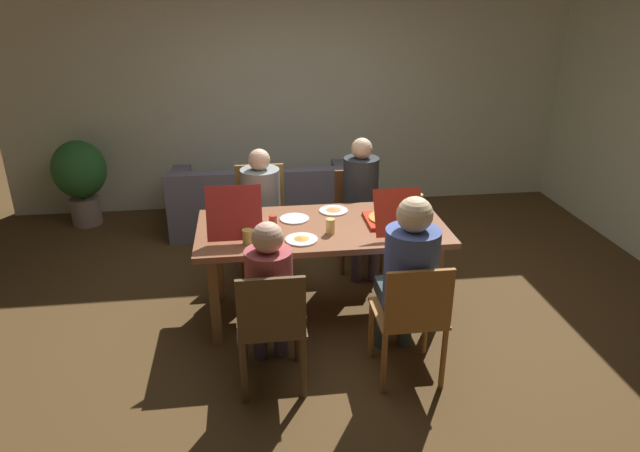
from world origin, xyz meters
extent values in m
plane|color=#4F371B|center=(0.00, 0.00, 0.00)|extent=(20.00, 20.00, 0.00)
cube|color=beige|center=(0.00, 2.60, 1.48)|extent=(6.50, 0.12, 2.96)
cube|color=brown|center=(0.00, 0.00, 0.75)|extent=(1.90, 0.91, 0.05)
cube|color=brown|center=(-0.83, -0.33, 0.36)|extent=(0.07, 0.07, 0.72)
cube|color=brown|center=(0.83, -0.33, 0.36)|extent=(0.07, 0.07, 0.72)
cube|color=brown|center=(-0.83, 0.33, 0.36)|extent=(0.07, 0.07, 0.72)
cube|color=brown|center=(0.83, 0.33, 0.36)|extent=(0.07, 0.07, 0.72)
cylinder|color=olive|center=(-0.24, 0.58, 0.23)|extent=(0.04, 0.04, 0.46)
cylinder|color=olive|center=(-0.64, 0.58, 0.23)|extent=(0.04, 0.04, 0.46)
cylinder|color=olive|center=(-0.24, 0.97, 0.23)|extent=(0.04, 0.04, 0.46)
cylinder|color=olive|center=(-0.64, 0.97, 0.23)|extent=(0.04, 0.04, 0.46)
cube|color=olive|center=(-0.44, 0.78, 0.47)|extent=(0.46, 0.44, 0.02)
cube|color=olive|center=(-0.44, 0.98, 0.73)|extent=(0.44, 0.03, 0.50)
cylinder|color=#3B3439|center=(-0.36, 0.49, 0.24)|extent=(0.10, 0.10, 0.48)
cylinder|color=#3B3439|center=(-0.53, 0.49, 0.24)|extent=(0.10, 0.10, 0.48)
cube|color=#3B3439|center=(-0.44, 0.63, 0.53)|extent=(0.31, 0.30, 0.11)
cylinder|color=gray|center=(-0.44, 0.78, 0.76)|extent=(0.34, 0.34, 0.47)
sphere|color=beige|center=(-0.44, 0.78, 1.08)|extent=(0.19, 0.19, 0.19)
cylinder|color=brown|center=(-0.63, -0.62, 0.23)|extent=(0.05, 0.05, 0.46)
cylinder|color=brown|center=(-0.25, -0.62, 0.23)|extent=(0.05, 0.05, 0.46)
cylinder|color=brown|center=(-0.63, -1.01, 0.23)|extent=(0.05, 0.05, 0.46)
cylinder|color=brown|center=(-0.25, -1.01, 0.23)|extent=(0.05, 0.05, 0.46)
cube|color=brown|center=(-0.44, -0.81, 0.47)|extent=(0.44, 0.45, 0.02)
cube|color=brown|center=(-0.44, -1.03, 0.69)|extent=(0.42, 0.03, 0.41)
cylinder|color=#43384B|center=(-0.51, -0.54, 0.24)|extent=(0.10, 0.10, 0.48)
cylinder|color=#43384B|center=(-0.37, -0.54, 0.24)|extent=(0.10, 0.10, 0.48)
cube|color=#43384B|center=(-0.44, -0.67, 0.53)|extent=(0.27, 0.29, 0.11)
cylinder|color=#A64548|center=(-0.44, -0.81, 0.75)|extent=(0.30, 0.30, 0.44)
sphere|color=#D7A789|center=(-0.44, -0.81, 1.06)|extent=(0.20, 0.20, 0.20)
cylinder|color=#97622D|center=(0.27, -0.64, 0.23)|extent=(0.04, 0.04, 0.46)
cylinder|color=#97622D|center=(0.66, -0.64, 0.23)|extent=(0.04, 0.04, 0.46)
cylinder|color=#97622D|center=(0.27, -1.03, 0.23)|extent=(0.04, 0.04, 0.46)
cylinder|color=#97622D|center=(0.66, -1.03, 0.23)|extent=(0.04, 0.04, 0.46)
cube|color=#97622D|center=(0.46, -0.84, 0.47)|extent=(0.45, 0.44, 0.02)
cube|color=#97622D|center=(0.46, -1.04, 0.69)|extent=(0.43, 0.03, 0.41)
cylinder|color=#30403F|center=(0.38, -0.52, 0.24)|extent=(0.10, 0.10, 0.48)
cylinder|color=#30403F|center=(0.55, -0.52, 0.24)|extent=(0.10, 0.10, 0.48)
cube|color=#30403F|center=(0.46, -0.67, 0.53)|extent=(0.31, 0.33, 0.11)
cylinder|color=#455899|center=(0.46, -0.84, 0.80)|extent=(0.35, 0.35, 0.54)
sphere|color=beige|center=(0.46, -0.84, 1.17)|extent=(0.23, 0.23, 0.23)
cylinder|color=brown|center=(0.65, 0.64, 0.23)|extent=(0.04, 0.04, 0.46)
cylinder|color=brown|center=(0.28, 0.64, 0.23)|extent=(0.04, 0.04, 0.46)
cylinder|color=brown|center=(0.65, 0.99, 0.23)|extent=(0.04, 0.04, 0.46)
cylinder|color=brown|center=(0.28, 0.99, 0.23)|extent=(0.04, 0.04, 0.46)
cube|color=brown|center=(0.46, 0.81, 0.47)|extent=(0.44, 0.41, 0.02)
cube|color=brown|center=(0.46, 1.00, 0.68)|extent=(0.42, 0.03, 0.41)
cylinder|color=#3F3547|center=(0.54, 0.50, 0.24)|extent=(0.10, 0.10, 0.48)
cylinder|color=#3F3547|center=(0.39, 0.50, 0.24)|extent=(0.10, 0.10, 0.48)
cube|color=#3F3547|center=(0.46, 0.65, 0.53)|extent=(0.29, 0.33, 0.11)
cylinder|color=#2B3035|center=(0.46, 0.81, 0.79)|extent=(0.32, 0.32, 0.52)
sphere|color=beige|center=(0.46, 0.81, 1.14)|extent=(0.19, 0.19, 0.19)
cube|color=red|center=(0.53, 0.01, 0.78)|extent=(0.35, 0.35, 0.03)
cylinder|color=#C68B36|center=(0.53, 0.01, 0.80)|extent=(0.31, 0.31, 0.01)
cube|color=red|center=(0.53, -0.25, 0.95)|extent=(0.35, 0.18, 0.31)
cube|color=red|center=(-0.65, 0.07, 0.78)|extent=(0.39, 0.39, 0.02)
cylinder|color=#C28743|center=(-0.65, 0.07, 0.80)|extent=(0.35, 0.35, 0.01)
cube|color=red|center=(-0.65, -0.19, 0.98)|extent=(0.39, 0.12, 0.38)
cylinder|color=white|center=(-0.20, 0.15, 0.78)|extent=(0.23, 0.23, 0.01)
cylinder|color=white|center=(0.13, 0.28, 0.78)|extent=(0.23, 0.23, 0.01)
cone|color=#D7864A|center=(0.13, 0.28, 0.79)|extent=(0.12, 0.12, 0.02)
cylinder|color=white|center=(-0.18, -0.25, 0.78)|extent=(0.24, 0.24, 0.01)
cone|color=gold|center=(-0.18, -0.25, 0.79)|extent=(0.11, 0.11, 0.02)
cylinder|color=#E6C968|center=(0.04, -0.15, 0.83)|extent=(0.07, 0.07, 0.11)
cylinder|color=#DCC85B|center=(-0.56, -0.26, 0.83)|extent=(0.08, 0.08, 0.11)
cylinder|color=#B74633|center=(-0.37, -0.10, 0.84)|extent=(0.06, 0.06, 0.15)
cylinder|color=#E0C75C|center=(0.82, 0.24, 0.84)|extent=(0.08, 0.08, 0.13)
cube|color=slate|center=(-0.38, 1.90, 0.21)|extent=(1.99, 0.86, 0.43)
cube|color=slate|center=(-0.38, 1.56, 0.58)|extent=(1.99, 0.16, 0.31)
cube|color=slate|center=(-1.28, 1.90, 0.52)|extent=(0.20, 0.81, 0.18)
cube|color=slate|center=(0.52, 1.90, 0.52)|extent=(0.20, 0.81, 0.18)
cylinder|color=gray|center=(-2.35, 2.19, 0.15)|extent=(0.32, 0.32, 0.30)
cylinder|color=brown|center=(-2.35, 2.19, 0.36)|extent=(0.05, 0.05, 0.11)
ellipsoid|color=#2E7232|center=(-2.35, 2.19, 0.64)|extent=(0.57, 0.57, 0.62)
camera|label=1|loc=(-0.53, -3.96, 2.47)|focal=31.82mm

